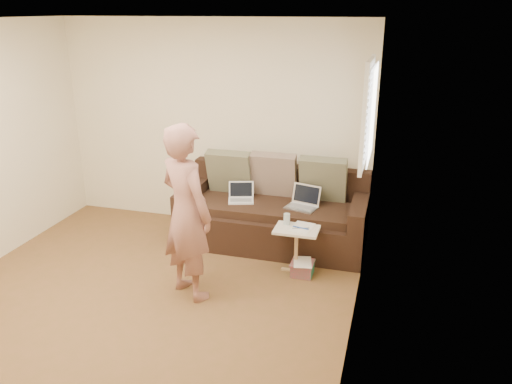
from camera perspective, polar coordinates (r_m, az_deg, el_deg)
floor at (r=5.07m, az=-13.49°, el=-12.74°), size 4.50×4.50×0.00m
ceiling at (r=4.30m, az=-16.40°, el=17.98°), size 4.50×4.50×0.00m
wall_back at (r=6.47m, az=-4.79°, el=7.48°), size 4.00×0.00×4.00m
wall_right at (r=3.92m, az=11.32°, el=-1.22°), size 0.00×4.50×4.50m
window_blinds at (r=5.26m, az=12.58°, el=8.63°), size 0.12×0.88×1.08m
sofa at (r=6.04m, az=1.89°, el=-2.09°), size 2.20×0.95×0.85m
pillow_left at (r=6.26m, az=-2.96°, el=2.24°), size 0.55×0.29×0.57m
pillow_mid at (r=6.15m, az=2.04°, el=1.95°), size 0.55×0.27×0.57m
pillow_right at (r=6.03m, az=7.54°, el=1.40°), size 0.55×0.28×0.57m
laptop_silver at (r=5.87m, az=5.10°, el=-1.83°), size 0.40×0.33×0.23m
laptop_white at (r=6.05m, az=-1.70°, el=-1.08°), size 0.35×0.30×0.22m
person at (r=4.85m, az=-7.82°, el=-2.30°), size 0.76×0.69×1.74m
side_table at (r=5.47m, az=4.52°, el=-6.55°), size 0.46×0.32×0.51m
drinking_glass at (r=5.44m, az=3.48°, el=-3.05°), size 0.07×0.07×0.12m
scissors at (r=5.36m, az=5.06°, el=-4.05°), size 0.20×0.15×0.02m
paper_on_table at (r=5.39m, az=5.19°, el=-3.98°), size 0.25×0.33×0.00m
striped_box at (r=5.50m, az=5.23°, el=-8.53°), size 0.24×0.24×0.15m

